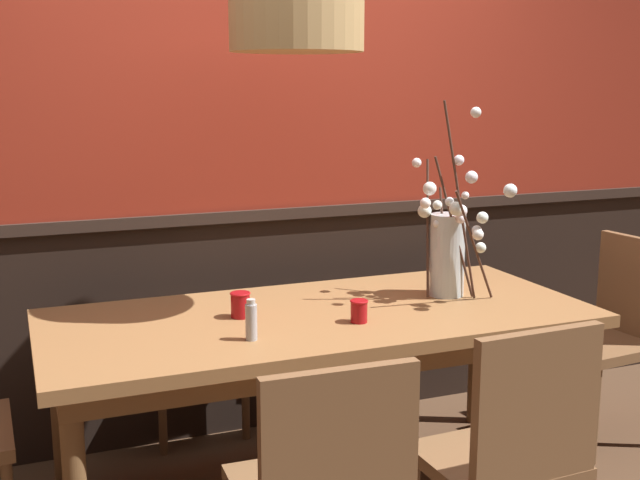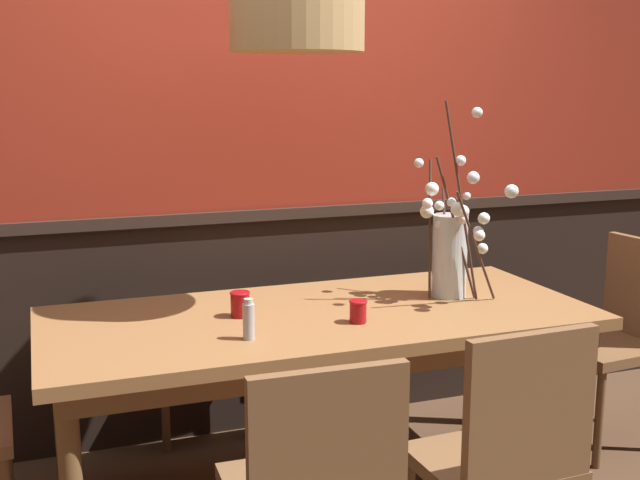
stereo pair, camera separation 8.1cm
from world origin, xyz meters
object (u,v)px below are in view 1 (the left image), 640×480
(vase_with_blossoms, at_px, (449,248))
(candle_holder_nearer_edge, at_px, (240,305))
(dining_table, at_px, (320,333))
(chair_far_side_left, at_px, (186,314))
(chair_far_side_right, at_px, (306,304))
(condiment_bottle, at_px, (251,321))
(pendant_lamp, at_px, (296,20))
(chair_head_east_end, at_px, (612,329))
(chair_near_side_right, at_px, (511,451))
(candle_holder_nearer_center, at_px, (359,311))

(vase_with_blossoms, height_order, candle_holder_nearer_edge, vase_with_blossoms)
(dining_table, xyz_separation_m, chair_far_side_left, (-0.33, 0.84, -0.12))
(chair_far_side_left, relative_size, candle_holder_nearer_edge, 10.17)
(chair_far_side_right, height_order, condiment_bottle, chair_far_side_right)
(chair_far_side_right, height_order, pendant_lamp, pendant_lamp)
(chair_head_east_end, bearing_deg, candle_holder_nearer_edge, 178.22)
(chair_near_side_right, relative_size, vase_with_blossoms, 1.17)
(chair_near_side_right, xyz_separation_m, chair_far_side_right, (-0.00, 1.70, 0.00))
(chair_head_east_end, bearing_deg, pendant_lamp, 176.97)
(candle_holder_nearer_center, distance_m, candle_holder_nearer_edge, 0.44)
(vase_with_blossoms, bearing_deg, candle_holder_nearer_edge, 178.65)
(dining_table, bearing_deg, condiment_bottle, -146.78)
(candle_holder_nearer_edge, distance_m, pendant_lamp, 1.04)
(dining_table, distance_m, chair_head_east_end, 1.40)
(chair_head_east_end, height_order, candle_holder_nearer_center, chair_head_east_end)
(chair_far_side_right, bearing_deg, dining_table, -107.21)
(chair_far_side_left, bearing_deg, dining_table, -68.29)
(condiment_bottle, bearing_deg, dining_table, 33.22)
(chair_near_side_right, height_order, condiment_bottle, chair_near_side_right)
(dining_table, xyz_separation_m, candle_holder_nearer_center, (0.08, -0.17, 0.12))
(chair_far_side_right, bearing_deg, chair_far_side_left, -179.74)
(candle_holder_nearer_center, bearing_deg, chair_head_east_end, 7.12)
(condiment_bottle, bearing_deg, pendant_lamp, 46.86)
(condiment_bottle, distance_m, pendant_lamp, 1.07)
(vase_with_blossoms, xyz_separation_m, pendant_lamp, (-0.63, 0.04, 0.87))
(candle_holder_nearer_center, bearing_deg, chair_far_side_left, 112.52)
(chair_far_side_left, height_order, chair_far_side_right, chair_far_side_left)
(dining_table, height_order, candle_holder_nearer_edge, candle_holder_nearer_edge)
(dining_table, bearing_deg, pendant_lamp, 130.36)
(vase_with_blossoms, bearing_deg, condiment_bottle, -164.70)
(candle_holder_nearer_center, bearing_deg, pendant_lamp, 121.04)
(dining_table, xyz_separation_m, condiment_bottle, (-0.33, -0.22, 0.15))
(candle_holder_nearer_edge, bearing_deg, chair_head_east_end, -1.78)
(vase_with_blossoms, relative_size, pendant_lamp, 0.60)
(candle_holder_nearer_edge, height_order, condiment_bottle, condiment_bottle)
(pendant_lamp, bearing_deg, dining_table, -49.64)
(chair_far_side_left, relative_size, vase_with_blossoms, 1.23)
(chair_head_east_end, height_order, chair_far_side_right, chair_far_side_right)
(chair_head_east_end, relative_size, condiment_bottle, 6.49)
(dining_table, relative_size, chair_head_east_end, 2.24)
(chair_far_side_left, height_order, candle_holder_nearer_edge, chair_far_side_left)
(vase_with_blossoms, bearing_deg, candle_holder_nearer_center, -157.81)
(chair_head_east_end, relative_size, vase_with_blossoms, 1.17)
(candle_holder_nearer_center, relative_size, candle_holder_nearer_edge, 0.87)
(candle_holder_nearer_center, xyz_separation_m, condiment_bottle, (-0.42, -0.05, 0.02))
(chair_near_side_right, height_order, candle_holder_nearer_edge, chair_near_side_right)
(candle_holder_nearer_center, distance_m, pendant_lamp, 1.06)
(chair_near_side_right, bearing_deg, candle_holder_nearer_edge, 121.42)
(chair_head_east_end, xyz_separation_m, candle_holder_nearer_center, (-1.31, -0.16, 0.27))
(chair_far_side_right, distance_m, candle_holder_nearer_center, 1.05)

